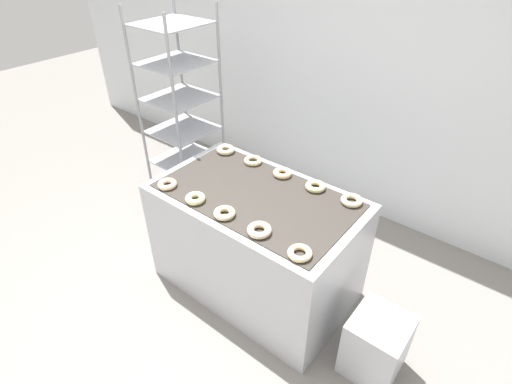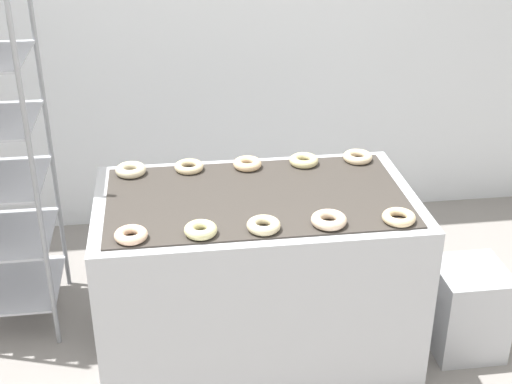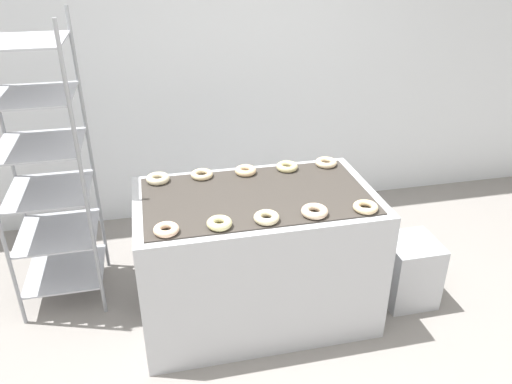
{
  "view_description": "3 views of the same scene",
  "coord_description": "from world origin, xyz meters",
  "px_view_note": "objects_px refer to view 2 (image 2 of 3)",
  "views": [
    {
      "loc": [
        1.36,
        -1.04,
        2.41
      ],
      "look_at": [
        0.0,
        0.67,
        0.88
      ],
      "focal_mm": 28.0,
      "sensor_mm": 36.0,
      "label": 1
    },
    {
      "loc": [
        -0.38,
        -2.11,
        2.29
      ],
      "look_at": [
        0.0,
        0.67,
        0.88
      ],
      "focal_mm": 50.0,
      "sensor_mm": 36.0,
      "label": 2
    },
    {
      "loc": [
        -0.57,
        -1.86,
        2.22
      ],
      "look_at": [
        0.0,
        0.67,
        0.88
      ],
      "focal_mm": 35.0,
      "sensor_mm": 36.0,
      "label": 3
    }
  ],
  "objects_px": {
    "donut_near_right": "(329,220)",
    "fryer_machine": "(256,278)",
    "donut_near_left": "(201,230)",
    "donut_far_left": "(189,167)",
    "donut_near_center": "(264,225)",
    "donut_near_rightmost": "(399,217)",
    "donut_far_right": "(304,160)",
    "donut_near_leftmost": "(131,235)",
    "donut_far_rightmost": "(358,157)",
    "donut_far_leftmost": "(131,170)",
    "donut_far_center": "(248,164)",
    "glaze_bin": "(467,309)"
  },
  "relations": [
    {
      "from": "donut_near_left",
      "to": "glaze_bin",
      "type": "bearing_deg",
      "value": 9.11
    },
    {
      "from": "donut_far_leftmost",
      "to": "donut_far_center",
      "type": "bearing_deg",
      "value": -0.3
    },
    {
      "from": "donut_far_right",
      "to": "donut_near_right",
      "type": "bearing_deg",
      "value": -91.47
    },
    {
      "from": "donut_far_center",
      "to": "glaze_bin",
      "type": "bearing_deg",
      "value": -21.63
    },
    {
      "from": "donut_near_center",
      "to": "donut_far_left",
      "type": "height_order",
      "value": "donut_near_center"
    },
    {
      "from": "donut_far_leftmost",
      "to": "donut_far_left",
      "type": "bearing_deg",
      "value": 1.31
    },
    {
      "from": "donut_near_leftmost",
      "to": "donut_near_left",
      "type": "bearing_deg",
      "value": 0.04
    },
    {
      "from": "donut_far_left",
      "to": "donut_far_rightmost",
      "type": "bearing_deg",
      "value": 0.01
    },
    {
      "from": "glaze_bin",
      "to": "donut_far_rightmost",
      "type": "height_order",
      "value": "donut_far_rightmost"
    },
    {
      "from": "donut_near_rightmost",
      "to": "glaze_bin",
      "type": "bearing_deg",
      "value": 23.85
    },
    {
      "from": "donut_near_right",
      "to": "donut_far_rightmost",
      "type": "relative_size",
      "value": 1.03
    },
    {
      "from": "donut_near_leftmost",
      "to": "donut_far_right",
      "type": "xyz_separation_m",
      "value": [
        0.81,
        0.61,
        0.0
      ]
    },
    {
      "from": "donut_near_right",
      "to": "donut_far_right",
      "type": "distance_m",
      "value": 0.6
    },
    {
      "from": "donut_near_rightmost",
      "to": "donut_far_leftmost",
      "type": "bearing_deg",
      "value": 150.89
    },
    {
      "from": "donut_near_left",
      "to": "donut_far_left",
      "type": "bearing_deg",
      "value": 91.3
    },
    {
      "from": "donut_near_right",
      "to": "fryer_machine",
      "type": "bearing_deg",
      "value": 131.35
    },
    {
      "from": "donut_near_rightmost",
      "to": "donut_near_left",
      "type": "bearing_deg",
      "value": 179.9
    },
    {
      "from": "donut_near_center",
      "to": "donut_far_center",
      "type": "xyz_separation_m",
      "value": [
        0.01,
        0.61,
        0.0
      ]
    },
    {
      "from": "donut_near_center",
      "to": "donut_far_right",
      "type": "height_order",
      "value": "same"
    },
    {
      "from": "donut_far_center",
      "to": "donut_far_rightmost",
      "type": "height_order",
      "value": "donut_far_center"
    },
    {
      "from": "donut_near_center",
      "to": "donut_near_right",
      "type": "relative_size",
      "value": 0.94
    },
    {
      "from": "fryer_machine",
      "to": "donut_far_center",
      "type": "xyz_separation_m",
      "value": [
        0.0,
        0.31,
        0.45
      ]
    },
    {
      "from": "donut_near_leftmost",
      "to": "donut_far_rightmost",
      "type": "xyz_separation_m",
      "value": [
        1.08,
        0.62,
        -0.0
      ]
    },
    {
      "from": "fryer_machine",
      "to": "donut_near_right",
      "type": "relative_size",
      "value": 9.68
    },
    {
      "from": "donut_near_rightmost",
      "to": "donut_far_right",
      "type": "relative_size",
      "value": 0.99
    },
    {
      "from": "glaze_bin",
      "to": "donut_far_center",
      "type": "height_order",
      "value": "donut_far_center"
    },
    {
      "from": "donut_near_leftmost",
      "to": "donut_far_left",
      "type": "xyz_separation_m",
      "value": [
        0.26,
        0.62,
        -0.0
      ]
    },
    {
      "from": "donut_near_right",
      "to": "donut_far_leftmost",
      "type": "xyz_separation_m",
      "value": [
        -0.81,
        0.6,
        -0.0
      ]
    },
    {
      "from": "donut_near_left",
      "to": "donut_far_rightmost",
      "type": "height_order",
      "value": "donut_near_left"
    },
    {
      "from": "donut_near_left",
      "to": "donut_far_leftmost",
      "type": "bearing_deg",
      "value": 115.11
    },
    {
      "from": "donut_near_right",
      "to": "donut_far_left",
      "type": "xyz_separation_m",
      "value": [
        -0.54,
        0.61,
        -0.0
      ]
    },
    {
      "from": "donut_near_left",
      "to": "donut_far_left",
      "type": "height_order",
      "value": "donut_near_left"
    },
    {
      "from": "donut_far_rightmost",
      "to": "donut_far_center",
      "type": "bearing_deg",
      "value": -179.01
    },
    {
      "from": "donut_near_leftmost",
      "to": "donut_near_left",
      "type": "height_order",
      "value": "donut_near_left"
    },
    {
      "from": "donut_far_rightmost",
      "to": "donut_far_left",
      "type": "bearing_deg",
      "value": -179.99
    },
    {
      "from": "donut_near_right",
      "to": "donut_near_left",
      "type": "bearing_deg",
      "value": -178.87
    },
    {
      "from": "donut_near_rightmost",
      "to": "donut_far_right",
      "type": "height_order",
      "value": "donut_far_right"
    },
    {
      "from": "donut_near_right",
      "to": "donut_near_rightmost",
      "type": "distance_m",
      "value": 0.29
    },
    {
      "from": "glaze_bin",
      "to": "donut_near_rightmost",
      "type": "relative_size",
      "value": 3.23
    },
    {
      "from": "donut_far_rightmost",
      "to": "donut_near_rightmost",
      "type": "bearing_deg",
      "value": -89.34
    },
    {
      "from": "donut_far_left",
      "to": "donut_far_center",
      "type": "xyz_separation_m",
      "value": [
        0.28,
        -0.01,
        0.0
      ]
    },
    {
      "from": "donut_near_right",
      "to": "donut_far_leftmost",
      "type": "bearing_deg",
      "value": 143.4
    },
    {
      "from": "fryer_machine",
      "to": "donut_far_left",
      "type": "bearing_deg",
      "value": 131.59
    },
    {
      "from": "donut_near_center",
      "to": "donut_far_center",
      "type": "bearing_deg",
      "value": 88.73
    },
    {
      "from": "donut_near_right",
      "to": "donut_near_rightmost",
      "type": "xyz_separation_m",
      "value": [
        0.29,
        -0.01,
        -0.0
      ]
    },
    {
      "from": "donut_near_left",
      "to": "donut_near_center",
      "type": "height_order",
      "value": "donut_near_left"
    },
    {
      "from": "donut_near_rightmost",
      "to": "donut_far_left",
      "type": "bearing_deg",
      "value": 143.21
    },
    {
      "from": "fryer_machine",
      "to": "donut_far_right",
      "type": "distance_m",
      "value": 0.61
    },
    {
      "from": "fryer_machine",
      "to": "donut_far_center",
      "type": "relative_size",
      "value": 10.5
    },
    {
      "from": "donut_near_rightmost",
      "to": "fryer_machine",
      "type": "bearing_deg",
      "value": 150.92
    }
  ]
}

